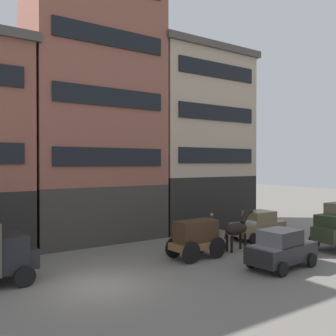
{
  "coord_description": "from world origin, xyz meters",
  "views": [
    {
      "loc": [
        -5.73,
        -13.73,
        4.98
      ],
      "look_at": [
        4.59,
        1.86,
        4.73
      ],
      "focal_mm": 38.76,
      "sensor_mm": 36.0,
      "label": 1
    }
  ],
  "objects_px": {
    "draft_horse": "(237,228)",
    "cargo_wagon": "(197,236)",
    "sedan_dark": "(281,249)",
    "sedan_light": "(258,225)",
    "pedestrian_officer": "(212,224)"
  },
  "relations": [
    {
      "from": "cargo_wagon",
      "to": "sedan_light",
      "type": "relative_size",
      "value": 0.8
    },
    {
      "from": "draft_horse",
      "to": "sedan_dark",
      "type": "relative_size",
      "value": 0.61
    },
    {
      "from": "sedan_light",
      "to": "pedestrian_officer",
      "type": "distance_m",
      "value": 3.03
    },
    {
      "from": "sedan_dark",
      "to": "cargo_wagon",
      "type": "bearing_deg",
      "value": 121.93
    },
    {
      "from": "draft_horse",
      "to": "sedan_dark",
      "type": "distance_m",
      "value": 3.72
    },
    {
      "from": "cargo_wagon",
      "to": "draft_horse",
      "type": "height_order",
      "value": "draft_horse"
    },
    {
      "from": "sedan_light",
      "to": "sedan_dark",
      "type": "bearing_deg",
      "value": -127.92
    },
    {
      "from": "draft_horse",
      "to": "cargo_wagon",
      "type": "bearing_deg",
      "value": -179.95
    },
    {
      "from": "cargo_wagon",
      "to": "pedestrian_officer",
      "type": "xyz_separation_m",
      "value": [
        3.87,
        3.35,
        -0.17
      ]
    },
    {
      "from": "pedestrian_officer",
      "to": "sedan_dark",
      "type": "bearing_deg",
      "value": -102.92
    },
    {
      "from": "cargo_wagon",
      "to": "draft_horse",
      "type": "relative_size",
      "value": 1.27
    },
    {
      "from": "cargo_wagon",
      "to": "sedan_dark",
      "type": "xyz_separation_m",
      "value": [
        2.27,
        -3.64,
        -0.23
      ]
    },
    {
      "from": "draft_horse",
      "to": "sedan_light",
      "type": "distance_m",
      "value": 3.68
    },
    {
      "from": "sedan_dark",
      "to": "sedan_light",
      "type": "bearing_deg",
      "value": 52.08
    },
    {
      "from": "cargo_wagon",
      "to": "sedan_light",
      "type": "bearing_deg",
      "value": 13.57
    }
  ]
}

